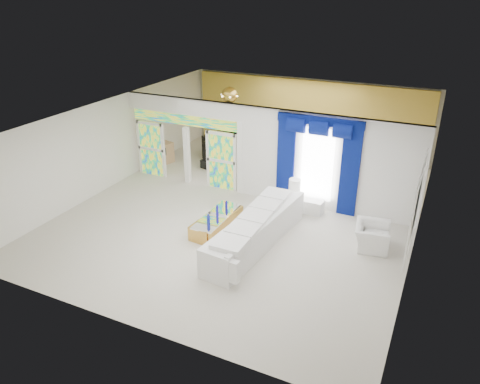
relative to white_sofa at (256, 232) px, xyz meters
The scene contains 22 objects.
floor 2.27m from the white_sofa, 120.06° to the left, with size 12.00×12.00×0.00m, color #B7AF9E.
dividing_wall 3.30m from the white_sofa, 70.73° to the left, with size 5.70×0.18×3.00m, color white.
dividing_header 5.46m from the white_sofa, 143.50° to the left, with size 4.30×0.18×0.55m, color white.
stained_panel_left 6.18m from the white_sofa, 151.43° to the left, with size 0.95×0.04×2.00m, color #994C3F.
stained_panel_right 3.94m from the white_sofa, 130.92° to the left, with size 0.95×0.04×2.00m, color #994C3F.
stained_transom 5.28m from the white_sofa, 143.50° to the left, with size 4.00×0.05×0.35m, color #994C3F.
window_pane 3.13m from the white_sofa, 74.68° to the left, with size 1.00×0.02×2.30m, color white.
blue_drape_left 2.99m from the white_sofa, 94.52° to the left, with size 0.55×0.10×2.80m, color #04074C.
blue_drape_right 3.47m from the white_sofa, 57.67° to the left, with size 0.55×0.10×2.80m, color #04074C.
blue_pelmet 3.79m from the white_sofa, 74.52° to the left, with size 2.60×0.12×0.25m, color #04074C.
wall_mirror 4.10m from the white_sofa, 13.82° to the left, with size 0.04×2.70×1.90m, color white.
gold_curtains 8.00m from the white_sofa, 98.15° to the left, with size 9.70×0.12×2.90m, color gold.
white_sofa is the anchor object (origin of this frame).
coffee_table 1.39m from the white_sofa, 167.47° to the left, with size 0.64×1.91×0.42m, color gold.
console_table 2.54m from the white_sofa, 78.19° to the left, with size 1.27×0.40×0.42m, color silver.
table_lamp 2.51m from the white_sofa, 84.97° to the left, with size 0.36×0.36×0.58m, color white.
armchair 3.09m from the white_sofa, 22.90° to the left, with size 1.01×0.88×0.66m, color white.
grand_piano 6.93m from the white_sofa, 121.72° to the left, with size 1.45×1.90×0.96m, color black.
piano_bench 5.64m from the white_sofa, 130.30° to the left, with size 0.97×0.38×0.32m, color black.
tv_console 7.10m from the white_sofa, 143.61° to the left, with size 0.55×0.50×0.80m, color #A17350.
chandelier 6.73m from the white_sofa, 122.66° to the left, with size 0.60×0.60×0.60m, color gold.
decanters 1.37m from the white_sofa, 168.43° to the left, with size 0.13×1.10×0.27m.
Camera 1 is at (5.26, -11.75, 6.48)m, focal length 34.13 mm.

